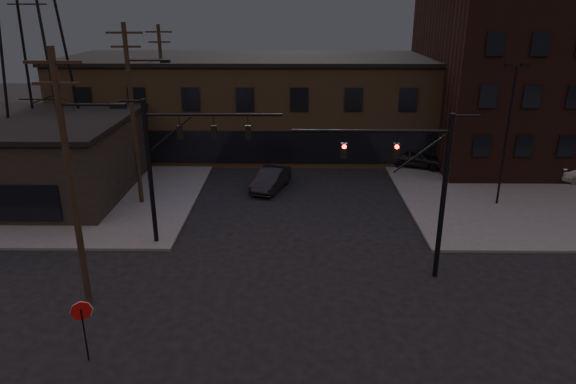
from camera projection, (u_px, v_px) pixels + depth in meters
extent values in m
plane|color=black|center=(303.00, 330.00, 20.85)|extent=(140.00, 140.00, 0.00)
cube|color=#474744|center=(572.00, 169.00, 41.26)|extent=(30.00, 30.00, 0.15)
cube|color=#474744|center=(29.00, 167.00, 41.74)|extent=(30.00, 30.00, 0.15)
cube|color=brown|center=(299.00, 106.00, 45.80)|extent=(40.00, 12.00, 8.00)
cube|color=black|center=(563.00, 75.00, 42.65)|extent=(22.00, 16.00, 14.00)
cube|color=black|center=(9.00, 159.00, 35.26)|extent=(16.00, 12.00, 5.00)
cylinder|color=black|center=(443.00, 199.00, 23.64)|extent=(0.24, 0.24, 8.00)
cylinder|color=black|center=(371.00, 131.00, 22.59)|extent=(7.00, 0.14, 0.14)
cube|color=#FF140C|center=(396.00, 151.00, 22.88)|extent=(0.28, 0.22, 0.70)
cube|color=#FF140C|center=(344.00, 151.00, 22.91)|extent=(0.28, 0.22, 0.70)
cylinder|color=black|center=(150.00, 175.00, 27.09)|extent=(0.24, 0.24, 8.00)
cylinder|color=black|center=(213.00, 115.00, 25.96)|extent=(7.00, 0.14, 0.14)
cube|color=black|center=(180.00, 132.00, 26.29)|extent=(0.28, 0.22, 0.70)
cube|color=black|center=(214.00, 132.00, 26.27)|extent=(0.28, 0.22, 0.70)
cube|color=black|center=(248.00, 132.00, 26.25)|extent=(0.28, 0.22, 0.70)
cylinder|color=black|center=(85.00, 335.00, 18.68)|extent=(0.06, 0.06, 2.20)
cylinder|color=maroon|center=(81.00, 311.00, 18.36)|extent=(0.72, 0.33, 0.76)
cylinder|color=black|center=(71.00, 185.00, 20.96)|extent=(0.28, 0.28, 11.00)
cube|color=black|center=(53.00, 62.00, 19.28)|extent=(2.20, 0.12, 0.12)
cube|color=black|center=(56.00, 84.00, 19.56)|extent=(1.80, 0.12, 0.12)
cube|color=black|center=(118.00, 106.00, 19.82)|extent=(0.60, 0.25, 0.18)
cylinder|color=black|center=(133.00, 118.00, 32.16)|extent=(0.28, 0.28, 11.50)
cube|color=black|center=(124.00, 33.00, 30.40)|extent=(2.20, 0.12, 0.12)
cube|color=black|center=(126.00, 47.00, 30.67)|extent=(1.80, 0.12, 0.12)
cube|color=black|center=(165.00, 61.00, 30.94)|extent=(0.60, 0.25, 0.18)
cylinder|color=black|center=(164.00, 92.00, 43.53)|extent=(0.28, 0.28, 11.00)
cube|color=black|center=(159.00, 32.00, 41.86)|extent=(2.20, 0.12, 0.12)
cube|color=black|center=(159.00, 42.00, 42.13)|extent=(1.80, 0.12, 0.12)
cylinder|color=black|center=(506.00, 139.00, 32.33)|extent=(0.14, 0.14, 9.00)
cube|color=black|center=(509.00, 65.00, 30.78)|extent=(0.50, 0.28, 0.18)
cube|color=black|center=(526.00, 65.00, 30.77)|extent=(0.50, 0.28, 0.18)
cylinder|color=black|center=(563.00, 122.00, 36.96)|extent=(0.14, 0.14, 9.00)
cube|color=black|center=(568.00, 57.00, 35.41)|extent=(0.50, 0.28, 0.18)
imported|color=black|center=(416.00, 157.00, 41.25)|extent=(4.95, 3.55, 1.56)
imported|color=black|center=(271.00, 179.00, 36.57)|extent=(2.95, 4.86, 1.51)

